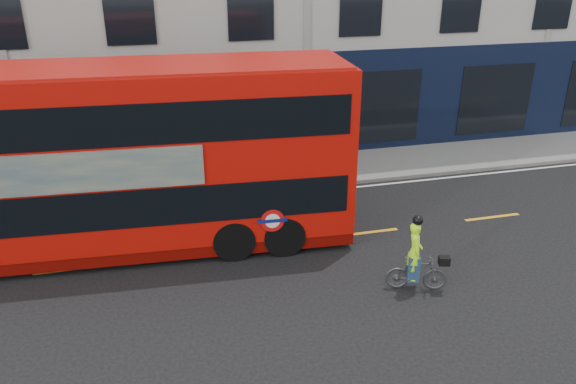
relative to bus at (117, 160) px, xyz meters
name	(u,v)px	position (x,y,z in m)	size (l,w,h in m)	color
ground	(389,258)	(6.62, -2.41, -2.50)	(120.00, 120.00, 0.00)	black
pavement	(316,169)	(6.62, 4.09, -2.44)	(60.00, 3.00, 0.12)	gray
kerb	(329,185)	(6.62, 2.59, -2.43)	(60.00, 0.12, 0.13)	slate
road_edge_line	(332,190)	(6.62, 2.29, -2.49)	(58.00, 0.10, 0.01)	silver
lane_dashes	(368,232)	(6.62, -0.91, -2.49)	(58.00, 0.12, 0.01)	gold
bus	(117,160)	(0.00, 0.00, 0.00)	(12.22, 3.52, 4.87)	#BF0E07
cyclist	(416,265)	(6.59, -3.86, -1.85)	(1.49, 0.85, 1.93)	#424546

